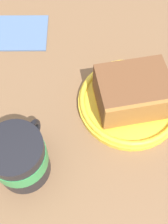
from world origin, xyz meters
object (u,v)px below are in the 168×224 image
object	(u,v)px
small_plate	(129,101)
cake_slice	(132,93)
tea_mug	(20,157)
folded_napkin	(22,32)

from	to	relation	value
small_plate	cake_slice	distance (cm)	3.18
tea_mug	folded_napkin	distance (cm)	28.38
tea_mug	folded_napkin	bearing A→B (deg)	-91.70
cake_slice	folded_napkin	bearing A→B (deg)	-48.58
small_plate	folded_napkin	xyz separation A→B (cm)	(17.28, -19.33, -0.68)
small_plate	tea_mug	size ratio (longest dim) A/B	1.79
tea_mug	folded_napkin	xyz separation A→B (cm)	(-0.83, -28.01, -4.51)
small_plate	folded_napkin	distance (cm)	25.93
small_plate	folded_napkin	bearing A→B (deg)	-48.20
small_plate	tea_mug	distance (cm)	20.45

